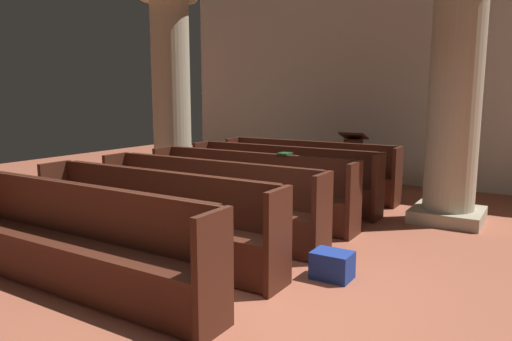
% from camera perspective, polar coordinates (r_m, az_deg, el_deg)
% --- Properties ---
extents(ground_plane, '(19.20, 19.20, 0.00)m').
position_cam_1_polar(ground_plane, '(4.61, -3.20, -13.72)').
color(ground_plane, '#AD5B42').
extents(back_wall, '(10.00, 0.16, 4.50)m').
position_cam_1_polar(back_wall, '(9.87, 17.73, 11.40)').
color(back_wall, silver).
rests_on(back_wall, ground).
extents(pew_row_0, '(3.22, 0.47, 0.96)m').
position_cam_1_polar(pew_row_0, '(8.48, 6.24, 0.39)').
color(pew_row_0, '#4C2316').
rests_on(pew_row_0, ground).
extents(pew_row_1, '(3.22, 0.46, 0.96)m').
position_cam_1_polar(pew_row_1, '(7.62, 3.08, -0.56)').
color(pew_row_1, '#4C2316').
rests_on(pew_row_1, ground).
extents(pew_row_2, '(3.22, 0.46, 0.96)m').
position_cam_1_polar(pew_row_2, '(6.79, -0.88, -1.75)').
color(pew_row_2, '#4C2316').
rests_on(pew_row_2, ground).
extents(pew_row_3, '(3.22, 0.47, 0.96)m').
position_cam_1_polar(pew_row_3, '(6.01, -5.90, -3.24)').
color(pew_row_3, '#4C2316').
rests_on(pew_row_3, ground).
extents(pew_row_4, '(3.22, 0.46, 0.96)m').
position_cam_1_polar(pew_row_4, '(5.29, -12.38, -5.11)').
color(pew_row_4, '#4C2316').
rests_on(pew_row_4, ground).
extents(pew_row_5, '(3.22, 0.46, 0.96)m').
position_cam_1_polar(pew_row_5, '(4.67, -20.79, -7.43)').
color(pew_row_5, '#4C2316').
rests_on(pew_row_5, ground).
extents(pillar_aisle_side, '(1.01, 1.01, 3.74)m').
position_cam_1_polar(pillar_aisle_side, '(7.14, 22.83, 9.66)').
color(pillar_aisle_side, tan).
rests_on(pillar_aisle_side, ground).
extents(pillar_far_side, '(1.01, 1.01, 3.74)m').
position_cam_1_polar(pillar_far_side, '(9.01, -10.13, 9.98)').
color(pillar_far_side, tan).
rests_on(pillar_far_side, ground).
extents(lectern, '(0.48, 0.45, 1.08)m').
position_cam_1_polar(lectern, '(9.24, 11.49, 0.65)').
color(lectern, '#411E13').
rests_on(lectern, ground).
extents(hymn_book, '(0.16, 0.19, 0.02)m').
position_cam_1_polar(hymn_book, '(6.63, 3.47, 2.03)').
color(hymn_book, '#194723').
rests_on(hymn_book, pew_row_2).
extents(kneeler_box_blue, '(0.38, 0.29, 0.27)m').
position_cam_1_polar(kneeler_box_blue, '(4.80, 9.11, -11.13)').
color(kneeler_box_blue, navy).
rests_on(kneeler_box_blue, ground).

